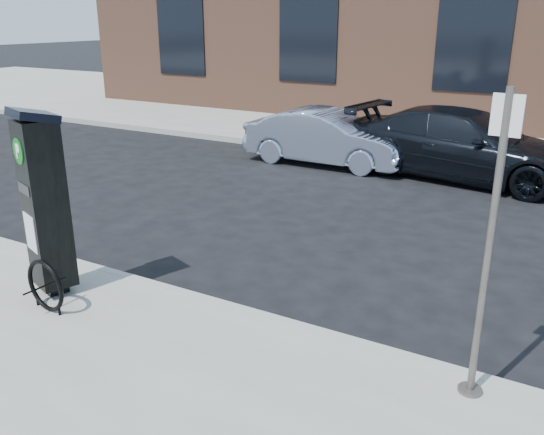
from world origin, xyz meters
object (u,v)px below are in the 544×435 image
Objects in this scene: sign_pole at (488,254)px; car_silver at (327,138)px; parking_kiosk at (45,202)px; car_dark at (465,145)px; bike_rack at (45,286)px.

sign_pole reaches higher than car_silver.
sign_pole reaches higher than parking_kiosk.
parking_kiosk is at bearing -179.57° from car_silver.
parking_kiosk reaches higher than car_dark.
parking_kiosk is at bearing 133.96° from bike_rack.
sign_pole is at bearing -159.41° from car_dark.
car_dark is (-1.77, 7.70, -0.74)m from sign_pole.
car_silver reaches higher than bike_rack.
bike_rack is at bearing -31.45° from parking_kiosk.
bike_rack is 0.16× the size of car_silver.
bike_rack is at bearing 170.46° from car_dark.
car_silver is 3.03m from car_dark.
sign_pole is (4.70, 0.47, 0.18)m from parking_kiosk.
car_silver is at bearing 110.36° from parking_kiosk.
sign_pole is 0.69× the size of car_silver.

